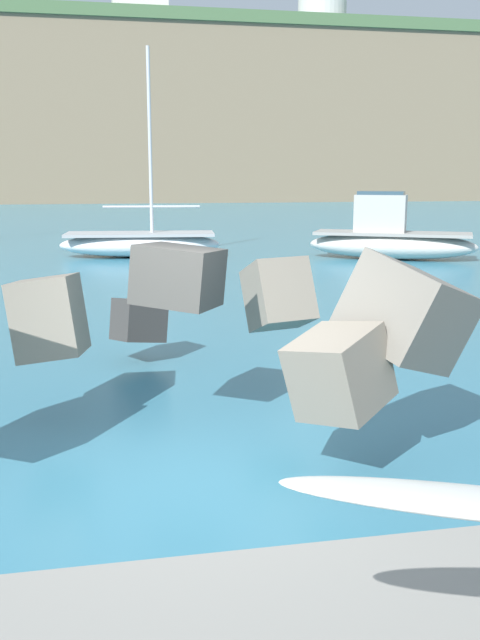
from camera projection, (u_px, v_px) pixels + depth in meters
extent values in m
plane|color=teal|center=(202.00, 477.00, 6.76)|extent=(400.00, 400.00, 0.00)
cube|color=gray|center=(49.00, 317.00, 8.07)|extent=(0.91, 0.97, 1.02)
cube|color=#3D3A38|center=(139.00, 320.00, 10.85)|extent=(0.92, 0.89, 0.78)
cube|color=#4C4944|center=(179.00, 276.00, 7.72)|extent=(1.14, 1.09, 0.72)
cube|color=gray|center=(339.00, 372.00, 6.57)|extent=(1.15, 1.02, 0.95)
cube|color=slate|center=(407.00, 313.00, 6.97)|extent=(1.49, 1.35, 1.29)
cube|color=gray|center=(279.00, 295.00, 8.91)|extent=(0.87, 0.99, 0.98)
ellipsoid|color=beige|center=(392.00, 246.00, 24.32)|extent=(5.76, 4.13, 0.91)
cube|color=#9C9991|center=(392.00, 234.00, 24.24)|extent=(5.30, 3.80, 0.10)
cube|color=#B7B2A8|center=(380.00, 213.00, 24.23)|extent=(1.97, 1.69, 1.25)
cube|color=#334C5B|center=(381.00, 193.00, 24.09)|extent=(1.77, 1.52, 0.12)
ellipsoid|color=white|center=(140.00, 245.00, 25.02)|extent=(5.71, 2.44, 0.84)
cube|color=#ACACAC|center=(140.00, 234.00, 24.94)|extent=(5.26, 2.25, 0.10)
cylinder|color=silver|center=(150.00, 142.00, 24.36)|extent=(0.12, 0.12, 6.18)
cylinder|color=silver|center=(151.00, 207.00, 24.80)|extent=(3.32, 0.41, 0.08)
cube|color=#847056|center=(119.00, 124.00, 85.39)|extent=(87.12, 30.78, 17.71)
cube|color=#4C6B42|center=(116.00, 40.00, 83.52)|extent=(88.87, 31.40, 1.20)
cylinder|color=silver|center=(322.00, 15.00, 80.27)|extent=(5.40, 5.40, 3.05)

